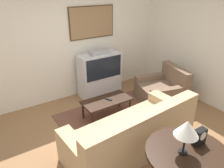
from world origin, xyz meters
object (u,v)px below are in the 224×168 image
(couch, at_px, (132,134))
(mantel_clock, at_px, (200,137))
(console_table, at_px, (187,156))
(armchair, at_px, (162,91))
(tv, at_px, (100,74))
(table_lamp, at_px, (187,129))
(coffee_table, at_px, (107,102))

(couch, distance_m, mantel_clock, 1.21)
(console_table, bearing_deg, armchair, 50.91)
(tv, height_order, mantel_clock, tv)
(tv, relative_size, mantel_clock, 5.20)
(table_lamp, distance_m, mantel_clock, 0.38)
(couch, xyz_separation_m, table_lamp, (-0.07, -1.05, 0.80))
(tv, xyz_separation_m, couch, (-0.59, -2.09, -0.24))
(couch, height_order, armchair, couch)
(tv, relative_size, console_table, 1.12)
(tv, xyz_separation_m, table_lamp, (-0.66, -3.14, 0.56))
(tv, height_order, couch, tv)
(coffee_table, distance_m, table_lamp, 2.27)
(tv, relative_size, table_lamp, 2.52)
(couch, distance_m, coffee_table, 1.10)
(coffee_table, xyz_separation_m, table_lamp, (-0.24, -2.13, 0.74))
(coffee_table, relative_size, table_lamp, 2.21)
(tv, distance_m, console_table, 3.23)
(couch, relative_size, mantel_clock, 10.39)
(couch, bearing_deg, armchair, -153.96)
(tv, xyz_separation_m, coffee_table, (-0.42, -1.01, -0.18))
(tv, relative_size, couch, 0.50)
(mantel_clock, bearing_deg, table_lamp, 179.79)
(couch, xyz_separation_m, armchair, (1.64, 0.95, -0.04))
(coffee_table, xyz_separation_m, mantel_clock, (0.05, -2.13, 0.50))
(tv, relative_size, armchair, 0.98)
(mantel_clock, bearing_deg, armchair, 54.56)
(console_table, bearing_deg, coffee_table, 85.43)
(couch, bearing_deg, table_lamp, 82.17)
(tv, xyz_separation_m, console_table, (-0.59, -3.17, 0.13))
(tv, height_order, armchair, tv)
(coffee_table, bearing_deg, couch, -98.74)
(coffee_table, height_order, table_lamp, table_lamp)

